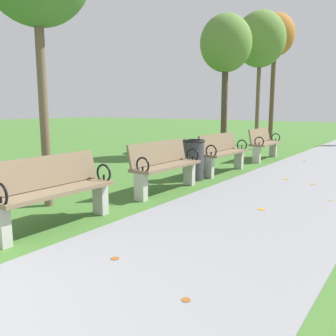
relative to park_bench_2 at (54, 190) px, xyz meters
name	(u,v)px	position (x,y,z in m)	size (l,w,h in m)	color
park_bench_2	(54,190)	(0.00, 0.00, 0.00)	(0.48, 1.60, 0.90)	#7A664C
park_bench_3	(165,165)	(0.00, 2.39, 0.00)	(0.48, 1.60, 0.90)	#7A664C
park_bench_4	(223,152)	(0.00, 4.70, 0.00)	(0.51, 1.61, 0.90)	#7A664C
park_bench_5	(264,143)	(0.00, 7.33, 0.00)	(0.53, 1.62, 0.90)	#7A664C
tree_3	(226,45)	(-1.42, 7.58, 2.89)	(1.57, 1.57, 4.29)	#4C3D2D
tree_4	(260,40)	(-1.15, 9.69, 3.31)	(1.73, 1.73, 4.78)	brown
tree_5	(275,37)	(-1.35, 11.73, 3.75)	(1.52, 1.52, 5.14)	brown
trash_bin	(193,160)	(-0.15, 3.62, -0.06)	(0.48, 0.48, 0.84)	#38383D
scattered_leaves	(194,204)	(0.88, 1.93, -0.47)	(4.65, 10.25, 0.02)	#93511E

